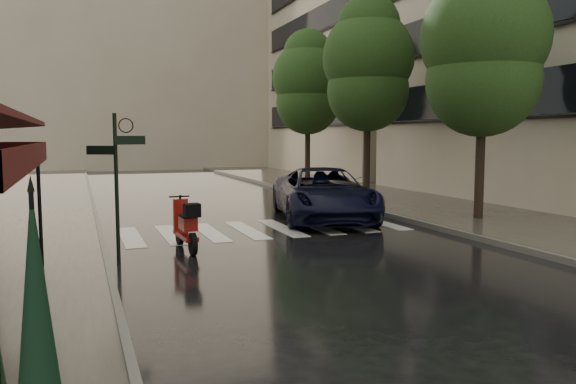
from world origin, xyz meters
TOP-DOWN VIEW (x-y plane):
  - ground at (0.00, 0.00)m, footprint 120.00×120.00m
  - sidewalk_far at (10.25, 12.00)m, footprint 5.50×60.00m
  - curb_near at (-1.45, 12.00)m, footprint 0.12×60.00m
  - curb_far at (7.45, 12.00)m, footprint 0.12×60.00m
  - crosswalk at (2.98, 6.00)m, footprint 7.85×3.20m
  - signpost at (-1.19, 3.00)m, footprint 1.17×0.29m
  - haussmann_far at (16.50, 26.00)m, footprint 8.00×16.00m
  - backdrop_building at (3.00, 38.00)m, footprint 22.00×6.00m
  - tree_near at (9.60, 5.00)m, footprint 3.80×3.80m
  - tree_mid at (9.50, 12.00)m, footprint 3.80×3.80m
  - tree_far at (9.70, 19.00)m, footprint 3.80×3.80m
  - scooter at (0.36, 3.78)m, footprint 0.49×1.84m
  - parked_car at (5.29, 7.07)m, footprint 3.97×6.34m
  - parasol_front at (-2.25, -4.65)m, footprint 0.39×0.39m

SIDE VIEW (x-z plane):
  - ground at x=0.00m, z-range 0.00..0.00m
  - crosswalk at x=2.98m, z-range 0.00..0.01m
  - sidewalk_far at x=10.25m, z-range 0.00..0.12m
  - curb_near at x=-1.45m, z-range -0.01..0.15m
  - curb_far at x=7.45m, z-range -0.01..0.15m
  - scooter at x=0.36m, z-range -0.04..1.16m
  - parked_car at x=5.29m, z-range 0.00..1.63m
  - parasol_front at x=-2.25m, z-range 0.20..2.38m
  - signpost at x=-1.19m, z-range 0.28..3.38m
  - tree_near at x=9.60m, z-range 1.33..9.31m
  - tree_far at x=9.70m, z-range 1.37..9.54m
  - tree_mid at x=9.50m, z-range 1.42..9.76m
  - haussmann_far at x=16.50m, z-range 0.00..18.50m
  - backdrop_building at x=3.00m, z-range 0.00..20.00m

